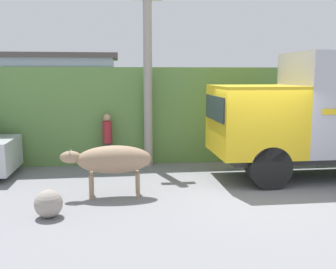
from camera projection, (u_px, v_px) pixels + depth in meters
name	position (u px, v px, depth m)	size (l,w,h in m)	color
ground_plane	(261.00, 192.00, 9.69)	(60.00, 60.00, 0.00)	gray
hillside_embankment	(203.00, 107.00, 16.04)	(32.00, 6.52, 3.10)	#608C47
building_backdrop	(28.00, 107.00, 13.26)	(6.09, 2.70, 3.55)	#99ADB7
brown_cow	(112.00, 160.00, 9.20)	(2.12, 0.66, 1.23)	#9E7F60
pedestrian_on_hill	(107.00, 138.00, 12.17)	(0.38, 0.38, 1.67)	#38332D
utility_pole	(148.00, 70.00, 12.00)	(0.90, 0.27, 5.82)	#9E998E
roadside_rock	(49.00, 204.00, 7.93)	(0.57, 0.57, 0.57)	gray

